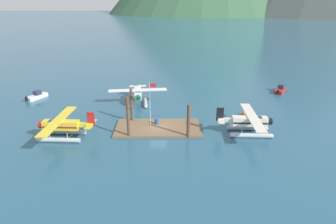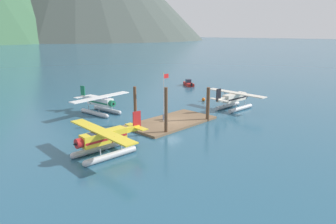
# 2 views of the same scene
# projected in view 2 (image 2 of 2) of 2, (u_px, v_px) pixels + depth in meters

# --- Properties ---
(ground_plane) EXTENTS (1200.00, 1200.00, 0.00)m
(ground_plane) POSITION_uv_depth(u_px,v_px,m) (172.00, 123.00, 42.13)
(ground_plane) COLOR #285670
(dock_platform) EXTENTS (12.36, 6.29, 0.30)m
(dock_platform) POSITION_uv_depth(u_px,v_px,m) (172.00, 122.00, 42.09)
(dock_platform) COLOR brown
(dock_platform) RESTS_ON ground
(piling_near_left) EXTENTS (0.40, 0.40, 5.79)m
(piling_near_left) POSITION_uv_depth(u_px,v_px,m) (166.00, 111.00, 36.79)
(piling_near_left) COLOR brown
(piling_near_left) RESTS_ON ground
(piling_near_right) EXTENTS (0.47, 0.47, 4.79)m
(piling_near_right) POSITION_uv_depth(u_px,v_px,m) (208.00, 104.00, 42.43)
(piling_near_right) COLOR brown
(piling_near_right) RESTS_ON ground
(piling_far_left) EXTENTS (0.41, 0.41, 5.22)m
(piling_far_left) POSITION_uv_depth(u_px,v_px,m) (135.00, 106.00, 40.52)
(piling_far_left) COLOR brown
(piling_far_left) RESTS_ON ground
(flagpole) EXTENTS (0.95, 0.10, 6.64)m
(flagpole) POSITION_uv_depth(u_px,v_px,m) (164.00, 92.00, 40.57)
(flagpole) COLOR silver
(flagpole) RESTS_ON dock_platform
(fuel_drum) EXTENTS (0.62, 0.62, 0.88)m
(fuel_drum) POSITION_uv_depth(u_px,v_px,m) (165.00, 117.00, 42.50)
(fuel_drum) COLOR #1E4C99
(fuel_drum) RESTS_ON dock_platform
(mooring_buoy) EXTENTS (0.65, 0.65, 0.65)m
(mooring_buoy) POSITION_uv_depth(u_px,v_px,m) (203.00, 99.00, 55.30)
(mooring_buoy) COLOR orange
(mooring_buoy) RESTS_ON ground
(seaplane_cream_stbd_aft) EXTENTS (7.98, 10.46, 3.84)m
(seaplane_cream_stbd_aft) POSITION_uv_depth(u_px,v_px,m) (234.00, 99.00, 49.40)
(seaplane_cream_stbd_aft) COLOR #B7BABF
(seaplane_cream_stbd_aft) RESTS_ON ground
(seaplane_white_bow_left) EXTENTS (10.49, 7.96, 3.84)m
(seaplane_white_bow_left) POSITION_uv_depth(u_px,v_px,m) (100.00, 103.00, 46.62)
(seaplane_white_bow_left) COLOR #B7BABF
(seaplane_white_bow_left) RESTS_ON ground
(seaplane_yellow_port_aft) EXTENTS (7.98, 10.46, 3.84)m
(seaplane_yellow_port_aft) POSITION_uv_depth(u_px,v_px,m) (104.00, 140.00, 30.71)
(seaplane_yellow_port_aft) COLOR #B7BABF
(seaplane_yellow_port_aft) RESTS_ON ground
(boat_red_open_east) EXTENTS (3.56, 4.34, 1.50)m
(boat_red_open_east) POSITION_uv_depth(u_px,v_px,m) (188.00, 84.00, 71.45)
(boat_red_open_east) COLOR #B2231E
(boat_red_open_east) RESTS_ON ground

